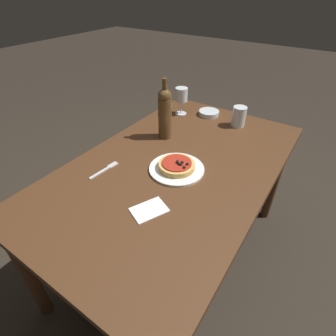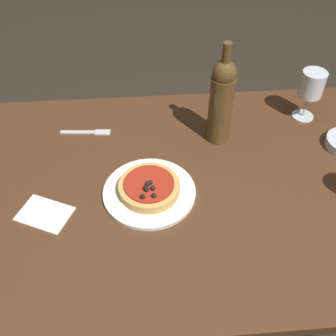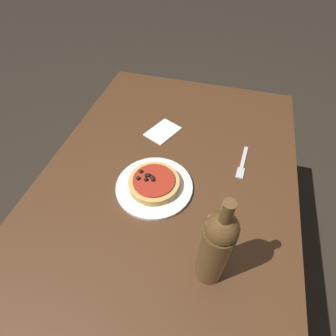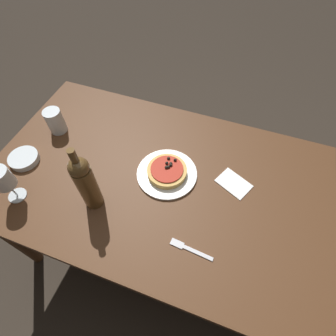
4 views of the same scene
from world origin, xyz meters
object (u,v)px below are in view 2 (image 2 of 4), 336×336
object	(u,v)px
wine_glass	(312,86)
fork	(89,132)
pizza	(149,187)
dining_table	(163,202)
dinner_plate	(149,192)
wine_bottle	(221,100)

from	to	relation	value
wine_glass	fork	bearing A→B (deg)	2.27
fork	pizza	bearing A→B (deg)	-51.67
pizza	fork	size ratio (longest dim) A/B	1.03
dining_table	fork	bearing A→B (deg)	-47.98
dinner_plate	fork	world-z (taller)	dinner_plate
dining_table	wine_glass	bearing A→B (deg)	-151.15
dinner_plate	fork	bearing A→B (deg)	-56.45
wine_glass	fork	xyz separation A→B (m)	(0.75, 0.03, -0.13)
pizza	wine_glass	distance (m)	0.65
pizza	fork	bearing A→B (deg)	-56.51
dining_table	wine_glass	world-z (taller)	wine_glass
fork	dining_table	bearing A→B (deg)	-43.14
dining_table	pizza	xyz separation A→B (m)	(0.04, 0.03, 0.11)
wine_bottle	fork	xyz separation A→B (m)	(0.43, -0.06, -0.15)
dining_table	pizza	size ratio (longest dim) A/B	8.59
wine_glass	fork	distance (m)	0.76
dinner_plate	pizza	bearing A→B (deg)	84.40
wine_glass	dinner_plate	bearing A→B (deg)	29.69
dinner_plate	wine_glass	size ratio (longest dim) A/B	1.50
pizza	wine_glass	bearing A→B (deg)	-150.27
dinner_plate	wine_bottle	distance (m)	0.36
wine_glass	pizza	bearing A→B (deg)	29.73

